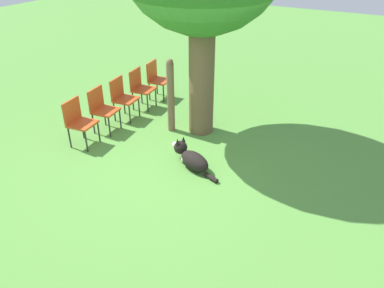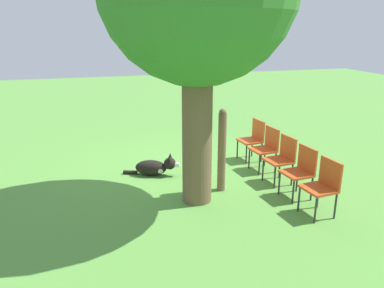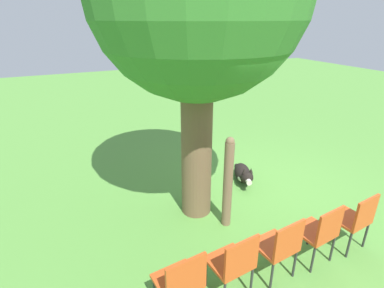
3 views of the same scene
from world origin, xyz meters
name	(u,v)px [view 3 (image 3 of 3)]	position (x,y,z in m)	size (l,w,h in m)	color
ground_plane	(253,195)	(0.00, 0.00, 0.00)	(30.00, 30.00, 0.00)	#56933D
dog	(243,174)	(0.49, -0.11, 0.16)	(1.05, 0.53, 0.43)	black
fence_post	(228,183)	(-0.49, 0.86, 0.73)	(0.14, 0.14, 1.44)	brown
red_chair_0	(355,218)	(-1.65, -0.41, 0.50)	(0.46, 0.48, 0.86)	#D14C1E
red_chair_1	(320,230)	(-1.65, 0.22, 0.50)	(0.46, 0.48, 0.86)	#D14C1E
red_chair_2	(280,245)	(-1.64, 0.84, 0.50)	(0.46, 0.48, 0.86)	#D14C1E
red_chair_3	(234,262)	(-1.64, 1.47, 0.50)	(0.46, 0.48, 0.86)	#D14C1E
red_chair_4	(181,281)	(-1.63, 2.09, 0.50)	(0.46, 0.48, 0.86)	#D14C1E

